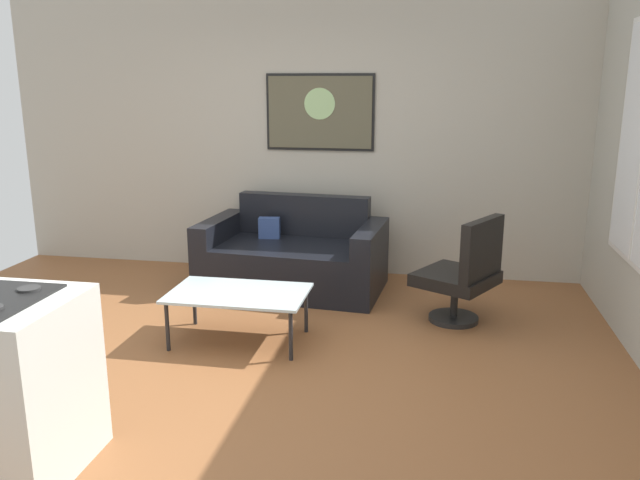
{
  "coord_description": "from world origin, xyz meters",
  "views": [
    {
      "loc": [
        1.18,
        -3.81,
        1.9
      ],
      "look_at": [
        0.31,
        0.9,
        0.7
      ],
      "focal_mm": 35.64,
      "sensor_mm": 36.0,
      "label": 1
    }
  ],
  "objects_px": {
    "armchair": "(464,273)",
    "coffee_table": "(238,296)",
    "wall_painting": "(320,112)",
    "couch": "(294,258)"
  },
  "relations": [
    {
      "from": "coffee_table",
      "to": "armchair",
      "type": "height_order",
      "value": "armchair"
    },
    {
      "from": "armchair",
      "to": "coffee_table",
      "type": "bearing_deg",
      "value": -157.67
    },
    {
      "from": "armchair",
      "to": "wall_painting",
      "type": "xyz_separation_m",
      "value": [
        -1.4,
        1.24,
        1.19
      ]
    },
    {
      "from": "armchair",
      "to": "wall_painting",
      "type": "height_order",
      "value": "wall_painting"
    },
    {
      "from": "couch",
      "to": "wall_painting",
      "type": "height_order",
      "value": "wall_painting"
    },
    {
      "from": "couch",
      "to": "wall_painting",
      "type": "bearing_deg",
      "value": 76.9
    },
    {
      "from": "couch",
      "to": "armchair",
      "type": "bearing_deg",
      "value": -22.57
    },
    {
      "from": "coffee_table",
      "to": "armchair",
      "type": "distance_m",
      "value": 1.79
    },
    {
      "from": "couch",
      "to": "wall_painting",
      "type": "xyz_separation_m",
      "value": [
        0.14,
        0.6,
        1.32
      ]
    },
    {
      "from": "coffee_table",
      "to": "wall_painting",
      "type": "height_order",
      "value": "wall_painting"
    }
  ]
}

